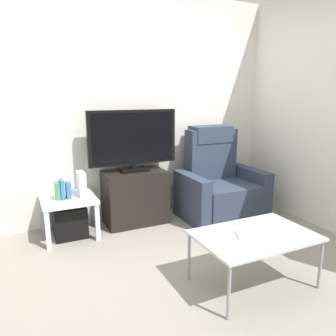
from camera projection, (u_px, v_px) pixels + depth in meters
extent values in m
plane|color=gray|center=(165.00, 254.00, 3.06)|extent=(6.40, 6.40, 0.00)
cube|color=silver|center=(124.00, 109.00, 3.77)|extent=(6.40, 0.06, 2.60)
cube|color=silver|center=(322.00, 110.00, 3.55)|extent=(0.06, 4.48, 2.60)
cube|color=black|center=(135.00, 197.00, 3.76)|extent=(0.69, 0.41, 0.61)
cube|color=black|center=(141.00, 191.00, 3.56)|extent=(0.64, 0.02, 0.02)
cube|color=black|center=(139.00, 187.00, 3.60)|extent=(0.34, 0.11, 0.04)
cube|color=black|center=(134.00, 170.00, 3.71)|extent=(0.32, 0.20, 0.03)
cube|color=black|center=(134.00, 166.00, 3.70)|extent=(0.06, 0.04, 0.05)
cube|color=black|center=(133.00, 137.00, 3.62)|extent=(1.01, 0.05, 0.61)
cube|color=black|center=(134.00, 138.00, 3.60)|extent=(0.93, 0.01, 0.55)
cube|color=#2D384C|center=(222.00, 200.00, 3.97)|extent=(0.70, 0.72, 0.42)
cube|color=#2D384C|center=(211.00, 154.00, 4.09)|extent=(0.64, 0.20, 0.62)
cube|color=#2D384C|center=(211.00, 134.00, 4.05)|extent=(0.50, 0.26, 0.20)
cube|color=#2D384C|center=(191.00, 199.00, 3.78)|extent=(0.14, 0.68, 0.56)
cube|color=#2D384C|center=(250.00, 190.00, 4.12)|extent=(0.14, 0.68, 0.56)
cube|color=silver|center=(68.00, 199.00, 3.38)|extent=(0.54, 0.54, 0.04)
cube|color=silver|center=(48.00, 231.00, 3.11)|extent=(0.04, 0.04, 0.39)
cube|color=silver|center=(97.00, 222.00, 3.31)|extent=(0.04, 0.04, 0.39)
cube|color=silver|center=(43.00, 214.00, 3.53)|extent=(0.04, 0.04, 0.39)
cube|color=silver|center=(88.00, 208.00, 3.73)|extent=(0.04, 0.04, 0.39)
cube|color=black|center=(70.00, 221.00, 3.43)|extent=(0.33, 0.33, 0.33)
cube|color=#388C4C|center=(57.00, 191.00, 3.29)|extent=(0.04, 0.11, 0.18)
cube|color=#3366B2|center=(62.00, 189.00, 3.31)|extent=(0.04, 0.14, 0.20)
cube|color=#3366B2|center=(68.00, 190.00, 3.34)|extent=(0.04, 0.11, 0.16)
cube|color=white|center=(81.00, 184.00, 3.41)|extent=(0.07, 0.20, 0.25)
cube|color=#B2C6C1|center=(255.00, 235.00, 2.50)|extent=(0.90, 0.60, 0.02)
cylinder|color=gray|center=(229.00, 293.00, 2.13)|extent=(0.02, 0.02, 0.40)
cylinder|color=gray|center=(320.00, 265.00, 2.48)|extent=(0.02, 0.02, 0.40)
cylinder|color=gray|center=(189.00, 256.00, 2.61)|extent=(0.02, 0.02, 0.40)
cylinder|color=gray|center=(271.00, 237.00, 2.96)|extent=(0.02, 0.02, 0.40)
cube|color=#B7B7BC|center=(241.00, 235.00, 2.48)|extent=(0.12, 0.17, 0.01)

